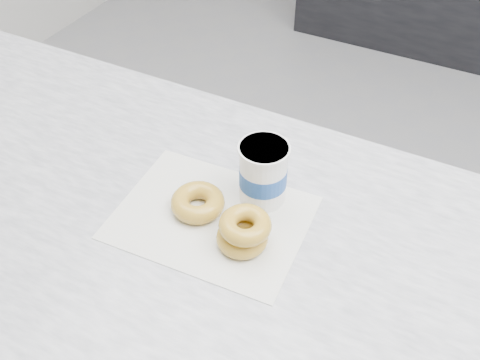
{
  "coord_description": "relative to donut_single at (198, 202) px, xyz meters",
  "views": [
    {
      "loc": [
        -0.1,
        -1.12,
        1.62
      ],
      "look_at": [
        -0.42,
        -0.51,
        0.96
      ],
      "focal_mm": 40.0,
      "sensor_mm": 36.0,
      "label": 1
    }
  ],
  "objects": [
    {
      "name": "coffee_cup",
      "position": [
        0.09,
        0.08,
        0.04
      ],
      "size": [
        0.11,
        0.11,
        0.12
      ],
      "rotation": [
        0.0,
        0.0,
        -0.41
      ],
      "color": "white",
      "rests_on": "counter"
    },
    {
      "name": "wax_paper",
      "position": [
        0.03,
        -0.01,
        -0.02
      ],
      "size": [
        0.35,
        0.28,
        0.0
      ],
      "primitive_type": "cube",
      "rotation": [
        0.0,
        0.0,
        0.06
      ],
      "color": "silver",
      "rests_on": "counter"
    },
    {
      "name": "ground",
      "position": [
        0.48,
        0.56,
        -0.92
      ],
      "size": [
        5.0,
        5.0,
        0.0
      ],
      "primitive_type": "plane",
      "color": "gray",
      "rests_on": "ground"
    },
    {
      "name": "donut_stack",
      "position": [
        0.11,
        -0.03,
        0.01
      ],
      "size": [
        0.11,
        0.11,
        0.06
      ],
      "color": "gold",
      "rests_on": "wax_paper"
    },
    {
      "name": "donut_single",
      "position": [
        0.0,
        0.0,
        0.0
      ],
      "size": [
        0.12,
        0.12,
        0.03
      ],
      "primitive_type": "torus",
      "rotation": [
        0.0,
        0.0,
        -0.19
      ],
      "color": "gold",
      "rests_on": "wax_paper"
    }
  ]
}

